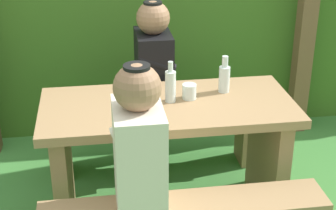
{
  "coord_description": "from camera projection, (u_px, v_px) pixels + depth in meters",
  "views": [
    {
      "loc": [
        -0.38,
        -2.58,
        1.93
      ],
      "look_at": [
        0.0,
        0.0,
        0.73
      ],
      "focal_mm": 55.84,
      "sensor_mm": 36.0,
      "label": 1
    }
  ],
  "objects": [
    {
      "name": "picnic_table",
      "position": [
        168.0,
        141.0,
        2.97
      ],
      "size": [
        1.4,
        0.64,
        0.74
      ],
      "color": "#9E7A51",
      "rests_on": "ground_plane"
    },
    {
      "name": "bench_far",
      "position": [
        156.0,
        125.0,
        3.53
      ],
      "size": [
        1.4,
        0.24,
        0.46
      ],
      "color": "#9E7A51",
      "rests_on": "ground_plane"
    },
    {
      "name": "bottle_right",
      "position": [
        170.0,
        85.0,
        2.85
      ],
      "size": [
        0.06,
        0.06,
        0.23
      ],
      "color": "silver",
      "rests_on": "picnic_table"
    },
    {
      "name": "drinking_glass",
      "position": [
        189.0,
        91.0,
        2.91
      ],
      "size": [
        0.08,
        0.08,
        0.09
      ],
      "primitive_type": "cylinder",
      "color": "silver",
      "rests_on": "picnic_table"
    },
    {
      "name": "person_black_coat",
      "position": [
        154.0,
        61.0,
        3.33
      ],
      "size": [
        0.25,
        0.35,
        0.72
      ],
      "color": "black",
      "rests_on": "bench_far"
    },
    {
      "name": "pergola_post_right",
      "position": [
        308.0,
        12.0,
        3.8
      ],
      "size": [
        0.12,
        0.12,
        1.91
      ],
      "primitive_type": "cube",
      "color": "brown",
      "rests_on": "ground_plane"
    },
    {
      "name": "hedge_backdrop",
      "position": [
        139.0,
        8.0,
        4.33
      ],
      "size": [
        6.4,
        1.08,
        1.7
      ],
      "primitive_type": "cube",
      "color": "#3B6820",
      "rests_on": "ground_plane"
    },
    {
      "name": "bottle_left",
      "position": [
        224.0,
        77.0,
        2.98
      ],
      "size": [
        0.06,
        0.06,
        0.22
      ],
      "color": "silver",
      "rests_on": "picnic_table"
    },
    {
      "name": "person_white_shirt",
      "position": [
        139.0,
        146.0,
        2.33
      ],
      "size": [
        0.25,
        0.35,
        0.72
      ],
      "color": "silver",
      "rests_on": "bench_near"
    },
    {
      "name": "cell_phone",
      "position": [
        145.0,
        103.0,
        2.87
      ],
      "size": [
        0.11,
        0.16,
        0.01
      ],
      "primitive_type": "cube",
      "rotation": [
        0.0,
        0.0,
        -0.33
      ],
      "color": "black",
      "rests_on": "picnic_table"
    }
  ]
}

